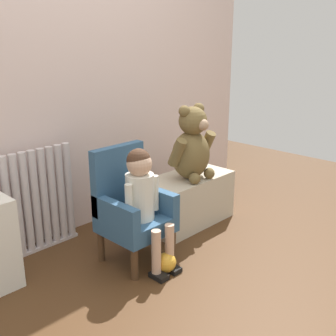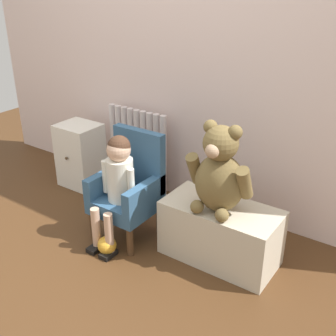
{
  "view_description": "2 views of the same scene",
  "coord_description": "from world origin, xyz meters",
  "px_view_note": "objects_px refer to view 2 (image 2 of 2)",
  "views": [
    {
      "loc": [
        -1.52,
        -1.3,
        1.36
      ],
      "look_at": [
        0.38,
        0.52,
        0.52
      ],
      "focal_mm": 45.0,
      "sensor_mm": 36.0,
      "label": 1
    },
    {
      "loc": [
        1.64,
        -1.34,
        1.64
      ],
      "look_at": [
        0.32,
        0.57,
        0.54
      ],
      "focal_mm": 45.0,
      "sensor_mm": 36.0,
      "label": 2
    }
  ],
  "objects_px": {
    "radiator": "(138,151)",
    "toy_ball": "(107,245)",
    "low_bench": "(220,233)",
    "child_armchair": "(130,188)",
    "child_figure": "(117,175)",
    "small_dresser": "(81,155)",
    "large_teddy_bear": "(219,173)"
  },
  "relations": [
    {
      "from": "radiator",
      "to": "toy_ball",
      "type": "distance_m",
      "value": 0.92
    },
    {
      "from": "low_bench",
      "to": "toy_ball",
      "type": "bearing_deg",
      "value": -148.64
    },
    {
      "from": "radiator",
      "to": "toy_ball",
      "type": "xyz_separation_m",
      "value": [
        0.38,
        -0.8,
        -0.28
      ]
    },
    {
      "from": "child_armchair",
      "to": "low_bench",
      "type": "relative_size",
      "value": 1.02
    },
    {
      "from": "child_figure",
      "to": "low_bench",
      "type": "xyz_separation_m",
      "value": [
        0.63,
        0.2,
        -0.29
      ]
    },
    {
      "from": "small_dresser",
      "to": "child_armchair",
      "type": "height_order",
      "value": "child_armchair"
    },
    {
      "from": "radiator",
      "to": "small_dresser",
      "type": "relative_size",
      "value": 1.29
    },
    {
      "from": "child_figure",
      "to": "radiator",
      "type": "bearing_deg",
      "value": 118.85
    },
    {
      "from": "low_bench",
      "to": "toy_ball",
      "type": "distance_m",
      "value": 0.72
    },
    {
      "from": "radiator",
      "to": "toy_ball",
      "type": "height_order",
      "value": "radiator"
    },
    {
      "from": "small_dresser",
      "to": "large_teddy_bear",
      "type": "relative_size",
      "value": 0.98
    },
    {
      "from": "small_dresser",
      "to": "large_teddy_bear",
      "type": "bearing_deg",
      "value": -11.06
    },
    {
      "from": "toy_ball",
      "to": "child_armchair",
      "type": "bearing_deg",
      "value": 95.91
    },
    {
      "from": "child_armchair",
      "to": "toy_ball",
      "type": "relative_size",
      "value": 5.91
    },
    {
      "from": "child_armchair",
      "to": "child_figure",
      "type": "bearing_deg",
      "value": -90.0
    },
    {
      "from": "toy_ball",
      "to": "small_dresser",
      "type": "bearing_deg",
      "value": 143.74
    },
    {
      "from": "small_dresser",
      "to": "low_bench",
      "type": "height_order",
      "value": "small_dresser"
    },
    {
      "from": "small_dresser",
      "to": "child_figure",
      "type": "distance_m",
      "value": 0.93
    },
    {
      "from": "toy_ball",
      "to": "low_bench",
      "type": "bearing_deg",
      "value": 31.36
    },
    {
      "from": "radiator",
      "to": "large_teddy_bear",
      "type": "bearing_deg",
      "value": -25.86
    },
    {
      "from": "child_figure",
      "to": "low_bench",
      "type": "distance_m",
      "value": 0.73
    },
    {
      "from": "large_teddy_bear",
      "to": "child_figure",
      "type": "bearing_deg",
      "value": -165.58
    },
    {
      "from": "child_armchair",
      "to": "radiator",
      "type": "bearing_deg",
      "value": 123.78
    },
    {
      "from": "radiator",
      "to": "small_dresser",
      "type": "height_order",
      "value": "radiator"
    },
    {
      "from": "radiator",
      "to": "large_teddy_bear",
      "type": "distance_m",
      "value": 1.11
    },
    {
      "from": "large_teddy_bear",
      "to": "radiator",
      "type": "bearing_deg",
      "value": 154.14
    },
    {
      "from": "radiator",
      "to": "small_dresser",
      "type": "distance_m",
      "value": 0.49
    },
    {
      "from": "large_teddy_bear",
      "to": "child_armchair",
      "type": "bearing_deg",
      "value": -175.5
    },
    {
      "from": "radiator",
      "to": "child_armchair",
      "type": "relative_size",
      "value": 0.95
    },
    {
      "from": "radiator",
      "to": "child_armchair",
      "type": "distance_m",
      "value": 0.63
    },
    {
      "from": "large_teddy_bear",
      "to": "toy_ball",
      "type": "distance_m",
      "value": 0.87
    },
    {
      "from": "radiator",
      "to": "child_figure",
      "type": "height_order",
      "value": "child_figure"
    }
  ]
}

